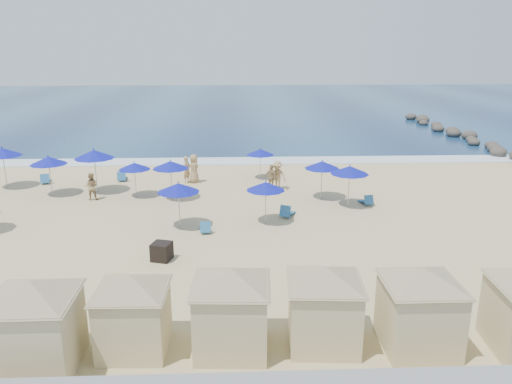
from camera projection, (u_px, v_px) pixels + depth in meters
ground at (186, 235)px, 23.41m from camera, size 160.00×160.00×0.00m
ocean at (219, 105)px, 76.16m from camera, size 160.00×80.00×0.06m
surf_line at (205, 161)px, 38.27m from camera, size 160.00×2.50×0.08m
rock_jetty at (459, 134)px, 48.17m from camera, size 2.56×26.66×0.96m
trash_bin at (162, 251)px, 20.58m from camera, size 0.93×0.93×0.75m
cabana_0 at (34, 314)px, 13.27m from camera, size 4.62×4.62×2.90m
cabana_1 at (132, 303)px, 14.18m from camera, size 4.12×4.12×2.58m
cabana_2 at (231, 299)px, 14.18m from camera, size 4.45×4.45×2.80m
cabana_3 at (324, 296)px, 14.43m from camera, size 4.33×4.33×2.72m
cabana_4 at (421, 298)px, 14.28m from camera, size 4.42×4.42×2.77m
umbrella_0 at (2, 152)px, 30.67m from camera, size 2.30×2.30×2.62m
umbrella_1 at (48, 160)px, 29.13m from camera, size 2.14×2.14×2.43m
umbrella_3 at (94, 154)px, 29.65m from camera, size 2.38×2.38×2.71m
umbrella_4 at (134, 166)px, 28.89m from camera, size 1.87×1.87×2.13m
umbrella_5 at (178, 188)px, 23.84m from camera, size 2.04×2.04×2.33m
umbrella_6 at (171, 165)px, 28.32m from camera, size 2.08×2.08×2.36m
umbrella_7 at (266, 186)px, 24.49m from camera, size 1.93×1.93×2.20m
umbrella_8 at (260, 152)px, 32.95m from camera, size 1.83×1.83×2.08m
umbrella_9 at (322, 165)px, 28.47m from camera, size 2.04×2.04×2.32m
umbrella_10 at (350, 170)px, 27.02m from camera, size 2.10×2.10×2.39m
beach_chair_1 at (46, 180)px, 32.24m from camera, size 0.83×1.33×0.68m
beach_chair_2 at (122, 177)px, 32.87m from camera, size 0.68×1.28×0.68m
beach_chair_3 at (205, 228)px, 23.73m from camera, size 0.62×1.17×0.62m
beach_chair_4 at (287, 212)px, 25.89m from camera, size 1.00×1.37×0.69m
beach_chair_5 at (367, 201)px, 27.90m from camera, size 0.68×1.20×0.62m
beachgoer_1 at (91, 186)px, 28.62m from camera, size 0.79×0.62×1.59m
beachgoer_2 at (272, 178)px, 30.53m from camera, size 0.97×0.88×1.59m
beachgoer_3 at (277, 175)px, 30.66m from camera, size 1.33×1.18×1.79m
beachgoer_4 at (194, 168)px, 32.25m from camera, size 0.74×1.00×1.86m
beachgoer_5 at (187, 170)px, 32.21m from camera, size 0.66×0.76×1.74m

